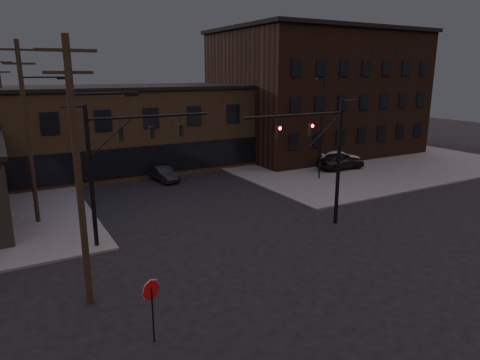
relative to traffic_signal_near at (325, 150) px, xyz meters
name	(u,v)px	position (x,y,z in m)	size (l,w,h in m)	color
ground	(297,272)	(-5.36, -4.50, -4.93)	(140.00, 140.00, 0.00)	black
sidewalk_ne	(335,155)	(16.64, 17.50, -4.86)	(30.00, 30.00, 0.15)	#474744
building_row	(133,128)	(-5.36, 23.50, -0.93)	(40.00, 12.00, 8.00)	brown
building_right	(315,94)	(16.64, 21.50, 2.07)	(22.00, 16.00, 14.00)	black
traffic_signal_near	(325,150)	(0.00, 0.00, 0.00)	(7.12, 0.24, 8.00)	black
traffic_signal_far	(114,158)	(-12.07, 3.50, 0.08)	(7.12, 0.24, 8.00)	black
stop_sign	(152,297)	(-13.36, -6.49, -3.09)	(0.72, 0.33, 2.48)	black
utility_pole_near	(80,169)	(-14.79, -2.50, 0.94)	(3.70, 0.28, 11.00)	black
utility_pole_mid	(28,130)	(-15.79, 9.50, 1.19)	(3.70, 0.28, 11.50)	black
utility_pole_far	(4,118)	(-16.86, 21.50, 0.85)	(2.20, 0.28, 11.00)	black
lot_light_a	(322,120)	(7.64, 9.50, 0.58)	(1.50, 0.28, 9.14)	black
lot_light_b	(335,112)	(13.64, 14.50, 0.58)	(1.50, 0.28, 9.14)	black
parked_car_lot_a	(341,161)	(11.97, 11.42, -3.93)	(2.02, 5.03, 1.71)	black
parked_car_lot_b	(339,158)	(13.46, 13.32, -4.07)	(1.98, 4.87, 1.41)	silver
car_crossing	(163,174)	(-4.91, 16.20, -4.26)	(1.42, 4.07, 1.34)	black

